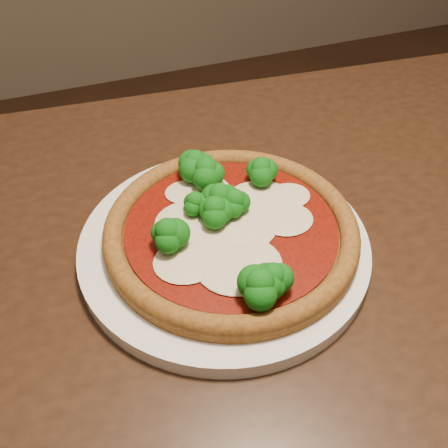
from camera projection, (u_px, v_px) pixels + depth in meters
name	position (u px, v px, depth m)	size (l,w,h in m)	color
dining_table	(294.00, 317.00, 0.61)	(1.22, 0.90, 0.75)	black
plate	(224.00, 244.00, 0.55)	(0.31, 0.31, 0.02)	silver
pizza	(230.00, 225.00, 0.53)	(0.27, 0.27, 0.06)	brown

